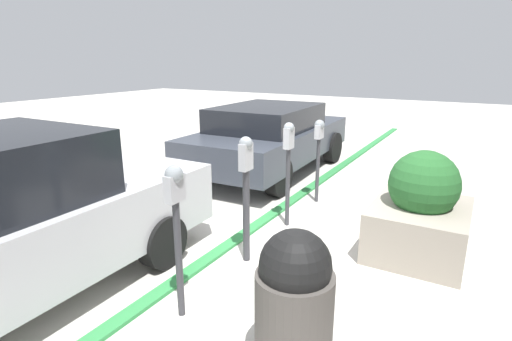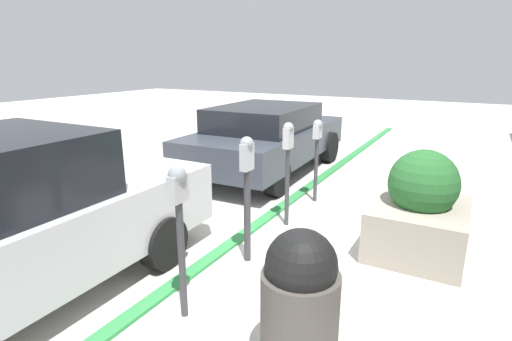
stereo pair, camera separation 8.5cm
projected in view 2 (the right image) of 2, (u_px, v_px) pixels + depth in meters
ground_plane at (251, 235)px, 5.33m from camera, size 40.00×40.00×0.00m
curb_strip at (246, 233)px, 5.36m from camera, size 19.00×0.16×0.04m
parking_meter_nearest at (179, 211)px, 3.40m from camera, size 0.19×0.16×1.42m
parking_meter_second at (247, 182)px, 4.42m from camera, size 0.17×0.15×1.47m
parking_meter_middle at (288, 154)px, 5.40m from camera, size 0.17×0.14×1.46m
parking_meter_fourth at (317, 142)px, 6.35m from camera, size 0.19×0.16×1.36m
planter_box at (420, 211)px, 4.76m from camera, size 1.31×1.07×1.27m
parked_car_middle at (267, 136)px, 8.17m from camera, size 4.40×2.03×1.38m
trash_bin at (300, 304)px, 2.87m from camera, size 0.57×0.57×1.15m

